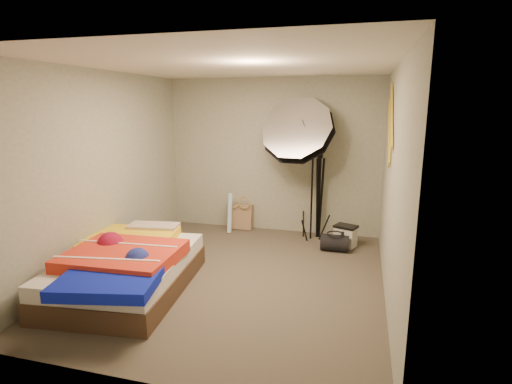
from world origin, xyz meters
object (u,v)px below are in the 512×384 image
(bed, at_px, (127,267))
(duffel_bag, at_px, (335,243))
(tote_bag, at_px, (240,217))
(camera_case, at_px, (345,237))
(camera_tripod, at_px, (319,188))
(wrapping_roll, at_px, (230,213))
(photo_umbrella, at_px, (299,133))

(bed, bearing_deg, duffel_bag, 40.52)
(tote_bag, bearing_deg, bed, -102.16)
(camera_case, bearing_deg, camera_tripod, 165.85)
(wrapping_roll, bearing_deg, tote_bag, 64.41)
(camera_case, relative_size, camera_tripod, 0.21)
(tote_bag, bearing_deg, camera_tripod, -3.99)
(tote_bag, height_order, bed, bed)
(wrapping_roll, distance_m, camera_case, 1.90)
(duffel_bag, xyz_separation_m, bed, (-2.19, -1.87, 0.15))
(duffel_bag, relative_size, photo_umbrella, 0.17)
(duffel_bag, distance_m, bed, 2.89)
(photo_umbrella, bearing_deg, wrapping_roll, 175.37)
(tote_bag, bearing_deg, camera_case, -13.19)
(duffel_bag, distance_m, camera_tripod, 0.94)
(camera_case, xyz_separation_m, bed, (-2.33, -2.12, 0.12))
(bed, xyz_separation_m, camera_tripod, (1.89, 2.45, 0.53))
(tote_bag, relative_size, camera_tripod, 0.30)
(wrapping_roll, xyz_separation_m, duffel_bag, (1.75, -0.44, -0.21))
(tote_bag, bearing_deg, photo_umbrella, -17.18)
(camera_case, relative_size, duffel_bag, 0.75)
(wrapping_roll, height_order, duffel_bag, wrapping_roll)
(camera_case, bearing_deg, tote_bag, -171.45)
(duffel_bag, height_order, camera_tripod, camera_tripod)
(duffel_bag, bearing_deg, wrapping_roll, 166.37)
(wrapping_roll, relative_size, duffel_bag, 1.66)
(bed, height_order, photo_umbrella, photo_umbrella)
(tote_bag, relative_size, photo_umbrella, 0.18)
(tote_bag, height_order, duffel_bag, tote_bag)
(duffel_bag, xyz_separation_m, camera_tripod, (-0.31, 0.57, 0.68))
(bed, height_order, camera_tripod, camera_tripod)
(photo_umbrella, bearing_deg, camera_case, -7.76)
(tote_bag, xyz_separation_m, photo_umbrella, (1.02, -0.32, 1.46))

